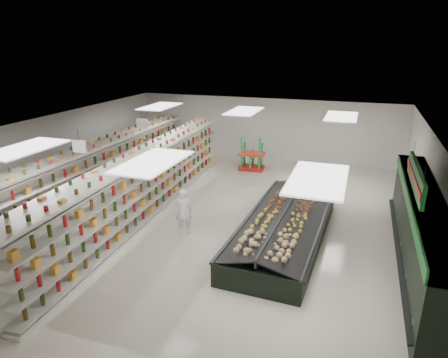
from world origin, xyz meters
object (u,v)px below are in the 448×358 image
at_px(shopper_background, 178,157).
at_px(produce_island, 285,225).
at_px(soda_endcap, 252,155).
at_px(shopper_main, 184,211).
at_px(gondola_left, 100,174).
at_px(gondola_center, 145,187).

bearing_deg(shopper_background, produce_island, -104.17).
xyz_separation_m(produce_island, shopper_background, (-6.08, 4.91, 0.34)).
relative_size(produce_island, soda_endcap, 4.45).
bearing_deg(shopper_main, soda_endcap, -112.69).
xyz_separation_m(gondola_left, gondola_center, (2.52, -0.84, 0.05)).
xyz_separation_m(shopper_main, shopper_background, (-2.87, 5.63, 0.03)).
height_order(gondola_left, produce_island, gondola_left).
xyz_separation_m(gondola_center, shopper_main, (1.90, -0.91, -0.31)).
distance_m(soda_endcap, shopper_main, 7.33).
distance_m(gondola_left, produce_island, 7.71).
bearing_deg(gondola_left, soda_endcap, 50.58).
distance_m(gondola_left, gondola_center, 2.65).
relative_size(gondola_center, soda_endcap, 8.80).
height_order(gondola_left, shopper_background, gondola_left).
xyz_separation_m(soda_endcap, shopper_background, (-3.16, -1.70, 0.05)).
height_order(gondola_center, shopper_main, gondola_center).
distance_m(produce_island, shopper_main, 3.30).
bearing_deg(soda_endcap, shopper_background, -151.72).
bearing_deg(shopper_main, gondola_left, -42.02).
xyz_separation_m(soda_endcap, shopper_main, (-0.29, -7.33, 0.02)).
bearing_deg(soda_endcap, shopper_main, -92.26).
bearing_deg(gondola_left, shopper_background, 69.00).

